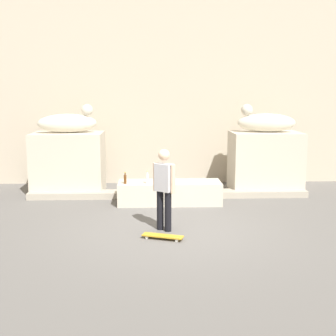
{
  "coord_description": "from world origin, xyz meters",
  "views": [
    {
      "loc": [
        -0.46,
        -8.79,
        2.81
      ],
      "look_at": [
        -0.08,
        1.24,
        1.1
      ],
      "focal_mm": 48.32,
      "sensor_mm": 36.0,
      "label": 1
    }
  ],
  "objects_px": {
    "statue_reclining_right": "(265,122)",
    "skater": "(164,186)",
    "bottle_brown": "(125,179)",
    "skateboard": "(163,236)",
    "statue_reclining_left": "(68,122)",
    "bottle_clear": "(147,178)"
  },
  "relations": [
    {
      "from": "bottle_clear",
      "to": "skater",
      "type": "bearing_deg",
      "value": -80.25
    },
    {
      "from": "bottle_brown",
      "to": "skateboard",
      "type": "bearing_deg",
      "value": -71.94
    },
    {
      "from": "skateboard",
      "to": "bottle_clear",
      "type": "xyz_separation_m",
      "value": [
        -0.31,
        2.63,
        0.62
      ]
    },
    {
      "from": "skater",
      "to": "skateboard",
      "type": "bearing_deg",
      "value": -54.86
    },
    {
      "from": "skater",
      "to": "skateboard",
      "type": "distance_m",
      "value": 1.03
    },
    {
      "from": "skater",
      "to": "bottle_clear",
      "type": "relative_size",
      "value": 5.33
    },
    {
      "from": "statue_reclining_right",
      "to": "bottle_brown",
      "type": "xyz_separation_m",
      "value": [
        -3.83,
        -1.56,
        -1.29
      ]
    },
    {
      "from": "skater",
      "to": "bottle_brown",
      "type": "distance_m",
      "value": 2.26
    },
    {
      "from": "skateboard",
      "to": "statue_reclining_left",
      "type": "bearing_deg",
      "value": 140.26
    },
    {
      "from": "statue_reclining_right",
      "to": "bottle_clear",
      "type": "bearing_deg",
      "value": 33.23
    },
    {
      "from": "statue_reclining_right",
      "to": "skater",
      "type": "bearing_deg",
      "value": 58.85
    },
    {
      "from": "statue_reclining_right",
      "to": "skateboard",
      "type": "xyz_separation_m",
      "value": [
        -2.97,
        -4.19,
        -1.9
      ]
    },
    {
      "from": "statue_reclining_right",
      "to": "skater",
      "type": "height_order",
      "value": "statue_reclining_right"
    },
    {
      "from": "statue_reclining_left",
      "to": "bottle_clear",
      "type": "height_order",
      "value": "statue_reclining_left"
    },
    {
      "from": "bottle_brown",
      "to": "statue_reclining_left",
      "type": "bearing_deg",
      "value": 136.09
    },
    {
      "from": "statue_reclining_left",
      "to": "statue_reclining_right",
      "type": "bearing_deg",
      "value": -9.03
    },
    {
      "from": "statue_reclining_left",
      "to": "bottle_clear",
      "type": "bearing_deg",
      "value": -44.74
    },
    {
      "from": "statue_reclining_left",
      "to": "skateboard",
      "type": "height_order",
      "value": "statue_reclining_left"
    },
    {
      "from": "statue_reclining_left",
      "to": "statue_reclining_right",
      "type": "distance_m",
      "value": 5.45
    },
    {
      "from": "statue_reclining_right",
      "to": "skater",
      "type": "distance_m",
      "value": 4.77
    },
    {
      "from": "skater",
      "to": "skateboard",
      "type": "height_order",
      "value": "skater"
    },
    {
      "from": "skateboard",
      "to": "bottle_brown",
      "type": "xyz_separation_m",
      "value": [
        -0.86,
        2.63,
        0.61
      ]
    }
  ]
}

